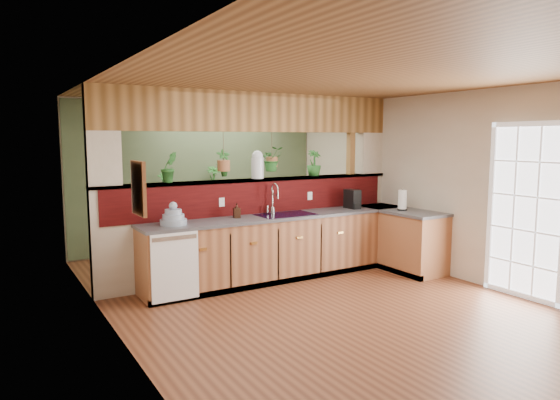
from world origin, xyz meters
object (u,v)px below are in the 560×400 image
dish_stack (173,218)px  glass_jar (257,165)px  faucet (274,197)px  coffee_maker (353,200)px  shelving_console (193,223)px  soap_dispenser (237,211)px  paper_towel (402,200)px

dish_stack → glass_jar: (1.39, 0.39, 0.60)m
faucet → glass_jar: bearing=122.9°
coffee_maker → shelving_console: bearing=127.6°
coffee_maker → dish_stack: bearing=-179.0°
faucet → coffee_maker: faucet is taller
coffee_maker → shelving_console: (-1.71, 2.28, -0.53)m
faucet → soap_dispenser: size_ratio=2.23×
faucet → coffee_maker: size_ratio=1.53×
soap_dispenser → shelving_console: soap_dispenser is taller
faucet → shelving_console: faucet is taller
coffee_maker → paper_towel: size_ratio=0.89×
faucet → paper_towel: 1.94m
dish_stack → paper_towel: size_ratio=1.02×
soap_dispenser → coffee_maker: bearing=-2.7°
faucet → dish_stack: size_ratio=1.34×
paper_towel → shelving_console: paper_towel is taller
soap_dispenser → paper_towel: 2.50m
coffee_maker → paper_towel: (0.51, -0.53, 0.01)m
faucet → dish_stack: bearing=-173.7°
faucet → shelving_console: 2.25m
paper_towel → glass_jar: 2.22m
glass_jar → shelving_console: (-0.26, 1.90, -1.09)m
faucet → dish_stack: 1.55m
soap_dispenser → shelving_console: 2.25m
soap_dispenser → coffee_maker: coffee_maker is taller
glass_jar → paper_towel: bearing=-25.0°
paper_towel → soap_dispenser: bearing=165.6°
paper_towel → glass_jar: bearing=155.0°
dish_stack → shelving_console: (1.13, 2.29, -0.49)m
dish_stack → glass_jar: size_ratio=0.83×
dish_stack → faucet: bearing=6.3°
coffee_maker → faucet: bearing=173.8°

